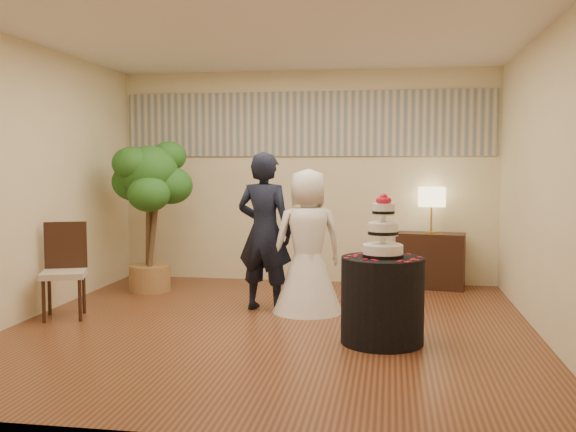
% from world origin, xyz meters
% --- Properties ---
extents(floor, '(5.00, 5.00, 0.00)m').
position_xyz_m(floor, '(0.00, 0.00, 0.00)').
color(floor, brown).
rests_on(floor, ground).
extents(ceiling, '(5.00, 5.00, 0.00)m').
position_xyz_m(ceiling, '(0.00, 0.00, 2.80)').
color(ceiling, white).
rests_on(ceiling, wall_back).
extents(wall_back, '(5.00, 0.06, 2.80)m').
position_xyz_m(wall_back, '(0.00, 2.50, 1.40)').
color(wall_back, beige).
rests_on(wall_back, ground).
extents(wall_front, '(5.00, 0.06, 2.80)m').
position_xyz_m(wall_front, '(0.00, -2.50, 1.40)').
color(wall_front, beige).
rests_on(wall_front, ground).
extents(wall_left, '(0.06, 5.00, 2.80)m').
position_xyz_m(wall_left, '(-2.50, 0.00, 1.40)').
color(wall_left, beige).
rests_on(wall_left, ground).
extents(wall_right, '(0.06, 5.00, 2.80)m').
position_xyz_m(wall_right, '(2.50, 0.00, 1.40)').
color(wall_right, beige).
rests_on(wall_right, ground).
extents(mural_border, '(4.90, 0.02, 0.85)m').
position_xyz_m(mural_border, '(0.00, 2.48, 2.10)').
color(mural_border, '#A09F93').
rests_on(mural_border, wall_back).
extents(groom, '(0.70, 0.54, 1.70)m').
position_xyz_m(groom, '(-0.21, 0.72, 0.85)').
color(groom, black).
rests_on(groom, floor).
extents(bride, '(0.98, 0.98, 1.53)m').
position_xyz_m(bride, '(0.26, 0.71, 0.76)').
color(bride, white).
rests_on(bride, floor).
extents(cake_table, '(0.92, 0.92, 0.76)m').
position_xyz_m(cake_table, '(1.06, -0.37, 0.38)').
color(cake_table, black).
rests_on(cake_table, floor).
extents(wedding_cake, '(0.36, 0.36, 0.56)m').
position_xyz_m(wedding_cake, '(1.06, -0.37, 1.04)').
color(wedding_cake, white).
rests_on(wedding_cake, cake_table).
extents(console, '(0.89, 0.49, 0.70)m').
position_xyz_m(console, '(1.63, 2.26, 0.35)').
color(console, black).
rests_on(console, floor).
extents(table_lamp, '(0.32, 0.32, 0.58)m').
position_xyz_m(table_lamp, '(1.63, 2.26, 0.99)').
color(table_lamp, '#D2C08A').
rests_on(table_lamp, console).
extents(ficus_tree, '(1.28, 1.28, 1.90)m').
position_xyz_m(ficus_tree, '(-1.81, 1.50, 0.95)').
color(ficus_tree, '#27621F').
rests_on(ficus_tree, floor).
extents(side_chair, '(0.58, 0.59, 0.97)m').
position_xyz_m(side_chair, '(-2.16, 0.03, 0.49)').
color(side_chair, black).
rests_on(side_chair, floor).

